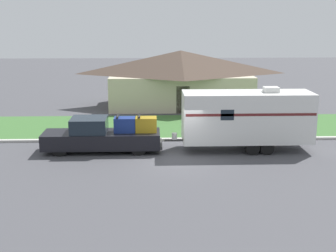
# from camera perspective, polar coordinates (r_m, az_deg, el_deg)

# --- Properties ---
(ground_plane) EXTENTS (120.00, 120.00, 0.00)m
(ground_plane) POSITION_cam_1_polar(r_m,az_deg,el_deg) (24.42, 1.35, -4.06)
(ground_plane) COLOR #47474C
(curb_strip) EXTENTS (80.00, 0.30, 0.14)m
(curb_strip) POSITION_cam_1_polar(r_m,az_deg,el_deg) (28.00, 0.90, -1.64)
(curb_strip) COLOR beige
(curb_strip) RESTS_ON ground_plane
(lawn_strip) EXTENTS (80.00, 7.00, 0.03)m
(lawn_strip) POSITION_cam_1_polar(r_m,az_deg,el_deg) (31.55, 0.56, -0.03)
(lawn_strip) COLOR #3D6B33
(lawn_strip) RESTS_ON ground_plane
(house_across_street) EXTENTS (12.23, 6.60, 4.56)m
(house_across_street) POSITION_cam_1_polar(r_m,az_deg,el_deg) (38.40, 1.53, 5.93)
(house_across_street) COLOR beige
(house_across_street) RESTS_ON ground_plane
(pickup_truck) EXTENTS (6.49, 1.97, 2.02)m
(pickup_truck) POSITION_cam_1_polar(r_m,az_deg,el_deg) (25.83, -7.94, -1.18)
(pickup_truck) COLOR black
(pickup_truck) RESTS_ON ground_plane
(travel_trailer) EXTENTS (8.07, 2.27, 3.52)m
(travel_trailer) POSITION_cam_1_polar(r_m,az_deg,el_deg) (26.00, 9.61, 1.11)
(travel_trailer) COLOR black
(travel_trailer) RESTS_ON ground_plane
(mailbox) EXTENTS (0.48, 0.20, 1.30)m
(mailbox) POSITION_cam_1_polar(r_m,az_deg,el_deg) (29.11, 7.93, 0.69)
(mailbox) COLOR brown
(mailbox) RESTS_ON ground_plane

